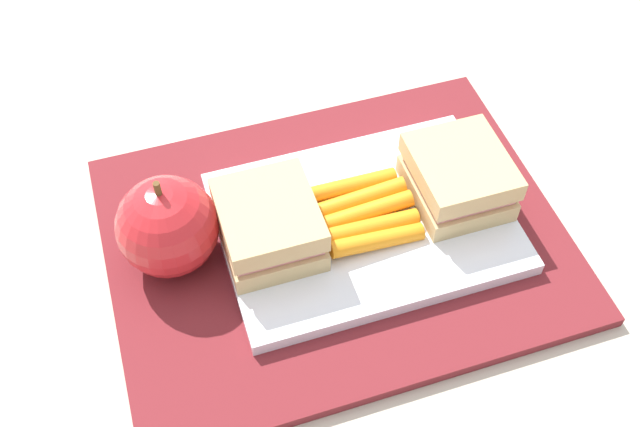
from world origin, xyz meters
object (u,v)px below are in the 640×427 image
object	(u,v)px
sandwich_half_right	(269,225)
apple	(168,226)
sandwich_half_left	(458,177)
carrot_sticks_bundle	(365,212)
food_tray	(364,222)

from	to	relation	value
sandwich_half_right	apple	world-z (taller)	apple
sandwich_half_left	sandwich_half_right	size ratio (longest dim) A/B	1.00
apple	sandwich_half_right	bearing A→B (deg)	166.08
carrot_sticks_bundle	apple	size ratio (longest dim) A/B	0.89
sandwich_half_right	carrot_sticks_bundle	xyz separation A→B (m)	(-0.08, 0.00, -0.02)
carrot_sticks_bundle	apple	world-z (taller)	apple
food_tray	sandwich_half_right	distance (m)	0.08
sandwich_half_left	apple	xyz separation A→B (m)	(0.23, -0.02, 0.00)
apple	sandwich_half_left	bearing A→B (deg)	175.47
carrot_sticks_bundle	sandwich_half_left	bearing A→B (deg)	-180.00
food_tray	sandwich_half_left	distance (m)	0.08
food_tray	apple	distance (m)	0.16
food_tray	sandwich_half_right	size ratio (longest dim) A/B	2.88
carrot_sticks_bundle	sandwich_half_right	bearing A→B (deg)	-0.00
food_tray	apple	xyz separation A→B (m)	(0.15, -0.02, 0.03)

